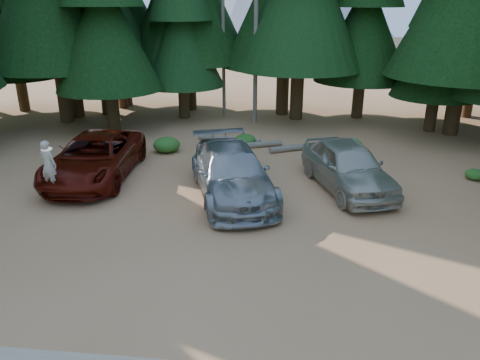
# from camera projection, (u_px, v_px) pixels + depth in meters

# --- Properties ---
(ground) EXTENTS (160.00, 160.00, 0.00)m
(ground) POSITION_uv_depth(u_px,v_px,m) (191.00, 243.00, 13.84)
(ground) COLOR #A77146
(ground) RESTS_ON ground
(forest_belt_north) EXTENTS (36.00, 7.00, 22.00)m
(forest_belt_north) POSITION_uv_depth(u_px,v_px,m) (242.00, 120.00, 27.73)
(forest_belt_north) COLOR black
(forest_belt_north) RESTS_ON ground
(snag_front) EXTENTS (0.24, 0.24, 12.00)m
(snag_front) POSITION_uv_depth(u_px,v_px,m) (256.00, 13.00, 25.00)
(snag_front) COLOR #6B6556
(snag_front) RESTS_ON ground
(snag_back) EXTENTS (0.20, 0.20, 10.00)m
(snag_back) POSITION_uv_depth(u_px,v_px,m) (223.00, 31.00, 26.95)
(snag_back) COLOR #6B6556
(snag_back) RESTS_ON ground
(red_pickup) EXTENTS (3.20, 6.35, 1.72)m
(red_pickup) POSITION_uv_depth(u_px,v_px,m) (95.00, 157.00, 18.58)
(red_pickup) COLOR #560F07
(red_pickup) RESTS_ON ground
(silver_minivan_center) EXTENTS (4.25, 6.59, 1.78)m
(silver_minivan_center) POSITION_uv_depth(u_px,v_px,m) (232.00, 173.00, 16.87)
(silver_minivan_center) COLOR #95989C
(silver_minivan_center) RESTS_ON ground
(silver_minivan_right) EXTENTS (3.73, 5.72, 1.81)m
(silver_minivan_right) POSITION_uv_depth(u_px,v_px,m) (348.00, 166.00, 17.50)
(silver_minivan_right) COLOR #B5B1A1
(silver_minivan_right) RESTS_ON ground
(frisbee_player) EXTENTS (0.70, 0.55, 1.71)m
(frisbee_player) POSITION_uv_depth(u_px,v_px,m) (48.00, 164.00, 15.89)
(frisbee_player) COLOR beige
(frisbee_player) RESTS_ON ground
(log_left) EXTENTS (3.81, 1.67, 0.28)m
(log_left) POSITION_uv_depth(u_px,v_px,m) (242.00, 146.00, 22.44)
(log_left) COLOR #6B6556
(log_left) RESTS_ON ground
(log_mid) EXTENTS (3.25, 0.91, 0.27)m
(log_mid) POSITION_uv_depth(u_px,v_px,m) (229.00, 139.00, 23.53)
(log_mid) COLOR #6B6556
(log_mid) RESTS_ON ground
(log_right) EXTENTS (4.32, 2.35, 0.30)m
(log_right) POSITION_uv_depth(u_px,v_px,m) (315.00, 145.00, 22.51)
(log_right) COLOR #6B6556
(log_right) RESTS_ON ground
(shrub_far_left) EXTENTS (0.90, 0.90, 0.49)m
(shrub_far_left) POSITION_uv_depth(u_px,v_px,m) (119.00, 154.00, 20.96)
(shrub_far_left) COLOR #33671F
(shrub_far_left) RESTS_ON ground
(shrub_left) EXTENTS (0.90, 0.90, 0.50)m
(shrub_left) POSITION_uv_depth(u_px,v_px,m) (133.00, 145.00, 22.29)
(shrub_left) COLOR #33671F
(shrub_left) RESTS_ON ground
(shrub_center_left) EXTENTS (1.25, 1.25, 0.69)m
(shrub_center_left) POSITION_uv_depth(u_px,v_px,m) (167.00, 145.00, 21.94)
(shrub_center_left) COLOR #33671F
(shrub_center_left) RESTS_ON ground
(shrub_center_right) EXTENTS (1.02, 1.02, 0.56)m
(shrub_center_right) POSITION_uv_depth(u_px,v_px,m) (245.00, 140.00, 22.93)
(shrub_center_right) COLOR #33671F
(shrub_center_right) RESTS_ON ground
(shrub_right) EXTENTS (1.17, 1.17, 0.64)m
(shrub_right) POSITION_uv_depth(u_px,v_px,m) (350.00, 145.00, 21.91)
(shrub_right) COLOR #33671F
(shrub_right) RESTS_ON ground
(shrub_far_right) EXTENTS (1.07, 1.07, 0.59)m
(shrub_far_right) POSITION_uv_depth(u_px,v_px,m) (337.00, 161.00, 19.94)
(shrub_far_right) COLOR #33671F
(shrub_far_right) RESTS_ON ground
(shrub_edge_east) EXTENTS (0.76, 0.76, 0.42)m
(shrub_edge_east) POSITION_uv_depth(u_px,v_px,m) (475.00, 174.00, 18.63)
(shrub_edge_east) COLOR #33671F
(shrub_edge_east) RESTS_ON ground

